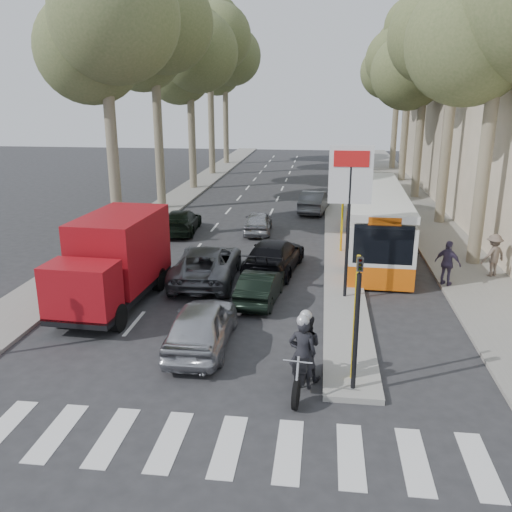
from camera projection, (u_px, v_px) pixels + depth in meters
The scene contains 29 objects.
ground at pixel (235, 358), 15.51m from camera, with size 120.00×120.00×0.00m, color #28282B.
sidewalk_right at pixel (412, 200), 38.23m from camera, with size 3.20×70.00×0.12m, color gray.
median_left at pixel (192, 188), 43.05m from camera, with size 2.40×64.00×0.12m, color gray.
traffic_island at pixel (340, 252), 25.55m from camera, with size 1.50×26.00×0.16m, color gray.
building_far at pixel (491, 84), 43.67m from camera, with size 11.00×20.00×16.00m, color #B7A88E.
billboard at pixel (349, 201), 18.81m from camera, with size 1.50×12.10×5.60m.
traffic_light_island at pixel (358, 302), 12.98m from camera, with size 0.16×0.41×3.60m.
tree_l_a at pixel (106, 23), 24.96m from camera, with size 7.40×7.20×14.10m.
tree_l_b at pixel (156, 27), 32.37m from camera, with size 7.40×7.20×14.88m.
tree_l_c at pixel (191, 55), 40.25m from camera, with size 7.40×7.20×13.71m.
tree_l_d at pixel (211, 40), 47.36m from camera, with size 7.40×7.20×15.66m.
tree_l_e at pixel (226, 58), 55.27m from camera, with size 7.40×7.20×14.49m.
tree_r_a at pixel (506, 10), 21.04m from camera, with size 7.40×7.20×14.10m.
tree_r_b at pixel (462, 11), 28.33m from camera, with size 7.40×7.20×15.27m.
tree_r_c at pixel (428, 56), 36.45m from camera, with size 7.40×7.20×13.32m.
tree_r_d at pixel (413, 44), 43.65m from camera, with size 7.40×7.20×14.88m.
tree_r_e at pixel (401, 59), 51.43m from camera, with size 7.40×7.20×14.10m.
silver_hatchback at pixel (202, 325), 16.00m from camera, with size 1.71×4.24×1.44m, color #ADAFB6.
dark_hatchback at pixel (261, 286), 19.61m from camera, with size 1.24×3.54×1.17m, color black.
queue_car_a at pixel (207, 264), 21.70m from camera, with size 2.39×5.19×1.44m, color #505358.
queue_car_b at pixel (274, 256), 22.81m from camera, with size 1.98×4.86×1.41m, color black.
queue_car_c at pixel (258, 222), 29.23m from camera, with size 1.42×3.54×1.21m, color #96989E.
queue_car_d at pixel (314, 202), 34.36m from camera, with size 1.46×4.19×1.38m, color #47494E.
queue_car_e at pixel (181, 221), 29.33m from camera, with size 1.75×4.29×1.25m, color black.
red_truck at pixel (115, 259), 19.05m from camera, with size 2.55×6.04×3.17m.
city_bus at pixel (375, 219), 25.53m from camera, with size 2.86×11.54×3.02m.
motorcycle at pixel (304, 352), 13.82m from camera, with size 0.95×2.44×2.08m.
pedestrian_near at pixel (448, 263), 20.84m from camera, with size 1.04×0.51×1.77m, color #433752.
pedestrian_far at pixel (493, 255), 21.91m from camera, with size 1.13×0.50×1.74m, color #685A4E.
Camera 1 is at (2.32, -13.82, 7.28)m, focal length 38.00 mm.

